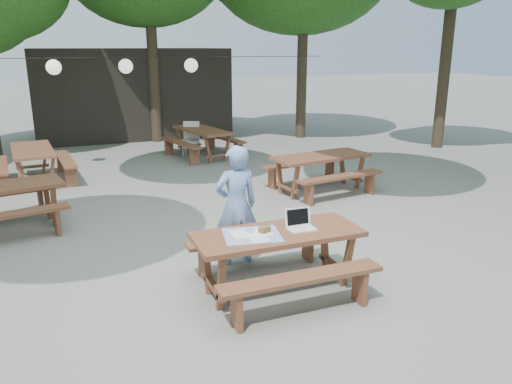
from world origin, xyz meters
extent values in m
plane|color=slate|center=(0.00, 0.00, 0.00)|extent=(80.00, 80.00, 0.00)
cube|color=black|center=(0.50, 10.50, 1.40)|extent=(6.00, 3.00, 2.80)
cube|color=#54311D|center=(0.45, -1.50, 0.72)|extent=(2.00, 0.80, 0.06)
cube|color=#54311D|center=(0.45, -2.15, 0.45)|extent=(1.90, 0.28, 0.05)
cube|color=#54311D|center=(0.45, -0.85, 0.45)|extent=(1.90, 0.28, 0.05)
cube|color=#54311D|center=(0.45, -1.50, 0.34)|extent=(1.70, 0.70, 0.69)
cube|color=#54311D|center=(-2.74, 1.32, 0.45)|extent=(1.92, 0.65, 0.05)
cube|color=#54311D|center=(3.03, 2.14, 0.72)|extent=(2.09, 1.08, 0.06)
cube|color=#54311D|center=(3.12, 1.50, 0.45)|extent=(1.92, 0.55, 0.05)
cube|color=#54311D|center=(2.93, 2.78, 0.45)|extent=(1.92, 0.55, 0.05)
cube|color=#54311D|center=(3.03, 2.14, 0.34)|extent=(1.78, 0.94, 0.69)
cube|color=#54311D|center=(-2.42, 5.03, 0.72)|extent=(0.98, 2.06, 0.06)
cube|color=#54311D|center=(-1.77, 5.09, 0.45)|extent=(0.45, 1.92, 0.05)
cube|color=#54311D|center=(-3.06, 4.97, 0.45)|extent=(0.45, 1.92, 0.05)
cube|color=#54311D|center=(-2.42, 5.03, 0.34)|extent=(0.85, 1.76, 0.69)
cube|color=#54311D|center=(1.70, 6.22, 0.72)|extent=(1.21, 2.13, 0.06)
cube|color=#54311D|center=(2.34, 6.36, 0.45)|extent=(0.68, 1.92, 0.05)
cube|color=#54311D|center=(1.07, 6.08, 0.45)|extent=(0.68, 1.92, 0.05)
cube|color=#54311D|center=(1.70, 6.22, 0.34)|extent=(1.05, 1.81, 0.69)
imported|color=#759BD6|center=(0.27, -0.55, 0.82)|extent=(0.61, 0.41, 1.63)
cube|color=white|center=(1.45, 6.52, 0.40)|extent=(0.58, 0.58, 0.04)
cube|color=white|center=(1.53, 6.70, 0.66)|extent=(0.42, 0.21, 0.48)
cube|color=white|center=(1.45, 6.52, 0.19)|extent=(0.55, 0.55, 0.38)
cube|color=white|center=(0.75, -1.53, 0.76)|extent=(0.33, 0.24, 0.02)
cube|color=white|center=(0.75, -1.41, 0.88)|extent=(0.33, 0.07, 0.23)
cube|color=black|center=(0.75, -1.42, 0.88)|extent=(0.28, 0.05, 0.19)
cube|color=#355FB6|center=(0.13, -1.50, 0.75)|extent=(0.74, 0.66, 0.01)
cube|color=white|center=(0.15, -1.60, 0.76)|extent=(0.22, 0.31, 0.00)
cube|color=white|center=(0.29, -1.45, 0.76)|extent=(0.29, 0.35, 0.00)
cube|color=white|center=(0.00, -1.43, 0.76)|extent=(0.22, 0.30, 0.00)
cube|color=brown|center=(0.29, -1.48, 0.80)|extent=(0.16, 0.14, 0.06)
cylinder|color=black|center=(0.50, 6.00, 2.60)|extent=(9.00, 0.02, 0.02)
sphere|color=white|center=(-1.80, 6.00, 2.40)|extent=(0.34, 0.34, 0.34)
sphere|color=white|center=(-0.20, 6.00, 2.40)|extent=(0.34, 0.34, 0.34)
sphere|color=white|center=(1.40, 6.00, 2.40)|extent=(0.34, 0.34, 0.34)
cylinder|color=#2D2319|center=(1.00, 9.00, 2.55)|extent=(0.32, 0.32, 5.11)
cylinder|color=#2D2319|center=(5.50, 8.00, 2.58)|extent=(0.32, 0.32, 5.15)
cylinder|color=#2D2319|center=(8.50, 5.00, 2.61)|extent=(0.32, 0.32, 5.21)
camera|label=1|loc=(-1.82, -6.53, 2.85)|focal=35.00mm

